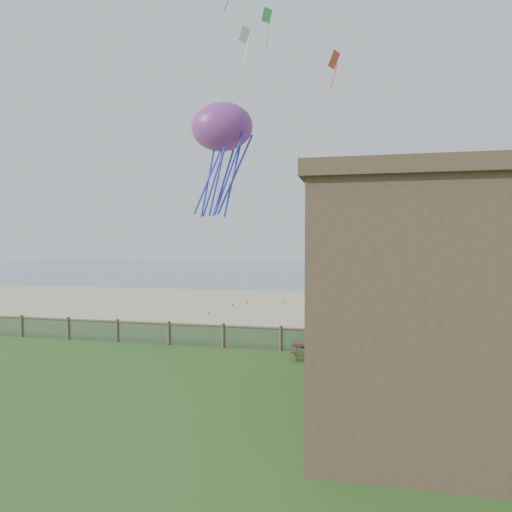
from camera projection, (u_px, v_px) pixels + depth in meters
The scene contains 10 objects.
ground at pixel (180, 383), 17.67m from camera, with size 160.00×160.00×0.00m, color #32561D.
sand_beach at pixel (276, 305), 39.15m from camera, with size 72.00×20.00×0.02m, color #C7B590.
ocean at pixel (318, 271), 82.10m from camera, with size 160.00×68.00×0.02m, color slate.
chainlink_fence at pixel (223, 337), 23.51m from camera, with size 36.20×0.20×1.25m, color brown, non-canonical shape.
motel_deck at pixel (505, 362), 19.76m from camera, with size 15.00×2.00×0.50m, color #4E362C.
picnic_table at pixel (311, 351), 21.27m from camera, with size 1.79×1.35×0.76m, color #4E362C, non-canonical shape.
octopus_kite at pixel (222, 158), 30.24m from camera, with size 3.85×2.72×7.92m, color #F92751, non-canonical shape.
kite_white at pixel (244, 42), 34.76m from camera, with size 1.04×0.70×2.14m, color silver, non-canonical shape.
kite_red at pixel (334, 67), 33.89m from camera, with size 1.19×0.70×2.26m, color red, non-canonical shape.
kite_green at pixel (267, 25), 35.86m from camera, with size 1.00×0.70×2.50m, color #34C55A, non-canonical shape.
Camera 1 is at (6.64, -16.45, 5.55)m, focal length 32.00 mm.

